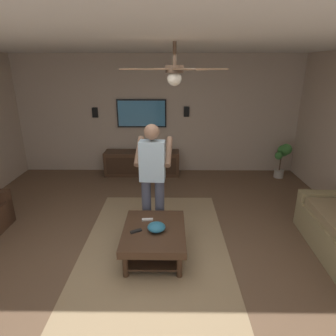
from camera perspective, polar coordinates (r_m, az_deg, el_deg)
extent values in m
plane|color=brown|center=(3.95, -3.94, -17.50)|extent=(8.13, 8.13, 0.00)
cube|color=#BCA893|center=(6.66, -1.98, 10.52)|extent=(0.10, 6.60, 2.65)
cube|color=white|center=(3.17, -5.19, 25.43)|extent=(6.97, 6.60, 0.10)
cube|color=#9E8460|center=(4.15, -2.56, -15.25)|extent=(3.09, 1.99, 0.01)
cube|color=#93845B|center=(5.09, 28.94, -7.23)|extent=(0.23, 0.85, 0.58)
cube|color=#422B1C|center=(3.80, -2.80, -12.71)|extent=(1.00, 0.80, 0.10)
cylinder|color=#422B1C|center=(4.25, 1.97, -11.99)|extent=(0.07, 0.07, 0.30)
cylinder|color=#422B1C|center=(4.28, -6.81, -11.87)|extent=(0.07, 0.07, 0.30)
cylinder|color=#422B1C|center=(3.57, 2.30, -19.08)|extent=(0.07, 0.07, 0.30)
cylinder|color=#422B1C|center=(3.60, -8.51, -18.84)|extent=(0.07, 0.07, 0.30)
cube|color=#382417|center=(3.93, -2.74, -15.79)|extent=(0.88, 0.68, 0.03)
cube|color=#422B1C|center=(6.62, -5.19, 1.01)|extent=(0.44, 1.70, 0.55)
cube|color=#352216|center=(6.41, -5.38, 0.37)|extent=(0.01, 1.56, 0.39)
cube|color=black|center=(6.59, -5.29, 10.82)|extent=(0.05, 1.12, 0.63)
cube|color=teal|center=(6.57, -5.31, 10.79)|extent=(0.01, 1.06, 0.57)
cylinder|color=#4C5166|center=(4.33, -1.67, -7.44)|extent=(0.14, 0.14, 0.82)
cylinder|color=#4C5166|center=(4.35, -4.31, -7.33)|extent=(0.14, 0.14, 0.82)
cube|color=silver|center=(4.07, -3.17, 1.43)|extent=(0.24, 0.37, 0.58)
sphere|color=#997056|center=(3.96, -3.28, 7.21)|extent=(0.22, 0.22, 0.22)
cylinder|color=#997056|center=(4.19, 0.12, 3.29)|extent=(0.48, 0.12, 0.37)
cylinder|color=#997056|center=(4.25, -5.82, 3.40)|extent=(0.48, 0.12, 0.37)
cube|color=white|center=(4.43, -2.53, 2.84)|extent=(0.04, 0.05, 0.16)
cylinder|color=#B7B2A8|center=(6.94, 21.26, -1.04)|extent=(0.21, 0.21, 0.18)
cylinder|color=brown|center=(6.87, 21.50, 0.79)|extent=(0.03, 0.03, 0.29)
sphere|color=#3D7F38|center=(6.71, 21.26, 2.28)|extent=(0.17, 0.17, 0.17)
sphere|color=#3D7F38|center=(6.75, 22.58, 3.48)|extent=(0.24, 0.24, 0.24)
sphere|color=#3D7F38|center=(6.87, 22.07, 3.23)|extent=(0.25, 0.25, 0.25)
ellipsoid|color=teal|center=(3.71, -2.32, -11.73)|extent=(0.23, 0.23, 0.10)
cube|color=white|center=(3.96, -4.13, -10.25)|extent=(0.06, 0.15, 0.02)
cube|color=black|center=(3.72, -6.41, -12.42)|extent=(0.11, 0.15, 0.02)
sphere|color=teal|center=(6.48, -4.49, 4.18)|extent=(0.22, 0.22, 0.22)
cube|color=black|center=(6.57, 3.72, 11.19)|extent=(0.06, 0.12, 0.22)
cube|color=black|center=(6.79, -14.38, 10.70)|extent=(0.06, 0.12, 0.22)
cylinder|color=#4C3828|center=(3.30, 1.32, 21.60)|extent=(0.04, 0.04, 0.28)
cylinder|color=#4C3828|center=(3.30, 1.30, 19.17)|extent=(0.20, 0.20, 0.08)
sphere|color=silver|center=(3.30, 1.29, 17.43)|extent=(0.16, 0.16, 0.16)
cube|color=brown|center=(3.59, -0.89, 19.21)|extent=(0.56, 0.33, 0.02)
cube|color=brown|center=(3.25, -4.56, 19.11)|extent=(0.23, 0.57, 0.02)
cube|color=brown|center=(3.01, 3.99, 19.09)|extent=(0.56, 0.34, 0.02)
cube|color=brown|center=(3.37, 6.96, 19.05)|extent=(0.22, 0.57, 0.02)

